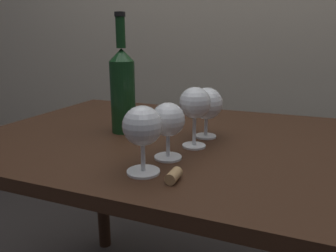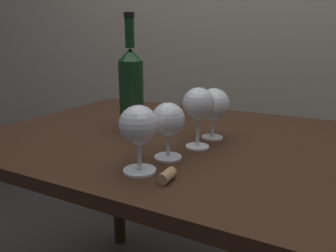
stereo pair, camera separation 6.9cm
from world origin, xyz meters
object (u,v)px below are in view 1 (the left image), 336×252
(wine_glass_merlot, at_px, (168,121))
(cork, at_px, (174,176))
(wine_glass_cabernet, at_px, (142,128))
(wine_glass_pinot, at_px, (207,105))
(wine_glass_amber, at_px, (195,105))
(wine_bottle, at_px, (123,88))

(wine_glass_merlot, bearing_deg, cork, -63.35)
(wine_glass_cabernet, xyz_separation_m, wine_glass_pinot, (0.05, 0.28, -0.00))
(wine_glass_merlot, height_order, wine_glass_pinot, wine_glass_pinot)
(wine_glass_cabernet, distance_m, wine_glass_merlot, 0.10)
(wine_glass_amber, bearing_deg, cork, -83.71)
(wine_glass_merlot, xyz_separation_m, wine_bottle, (-0.20, 0.15, 0.04))
(wine_glass_amber, bearing_deg, wine_glass_cabernet, -103.89)
(wine_glass_amber, bearing_deg, wine_bottle, 166.40)
(wine_glass_cabernet, relative_size, wine_glass_pinot, 1.00)
(wine_glass_cabernet, distance_m, cork, 0.11)
(wine_bottle, relative_size, cork, 7.91)
(wine_glass_amber, height_order, cork, wine_glass_amber)
(cork, bearing_deg, wine_glass_amber, 96.29)
(wine_glass_cabernet, xyz_separation_m, wine_glass_merlot, (0.02, 0.09, -0.01))
(wine_glass_pinot, height_order, cork, wine_glass_pinot)
(wine_glass_amber, bearing_deg, wine_glass_pinot, 86.11)
(wine_glass_cabernet, xyz_separation_m, wine_bottle, (-0.18, 0.25, 0.03))
(wine_glass_merlot, height_order, wine_bottle, wine_bottle)
(wine_glass_amber, xyz_separation_m, wine_glass_pinot, (0.01, 0.09, -0.02))
(wine_glass_cabernet, bearing_deg, wine_glass_pinot, 79.25)
(wine_glass_merlot, bearing_deg, wine_glass_cabernet, -99.98)
(wine_glass_pinot, bearing_deg, wine_glass_amber, -93.89)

